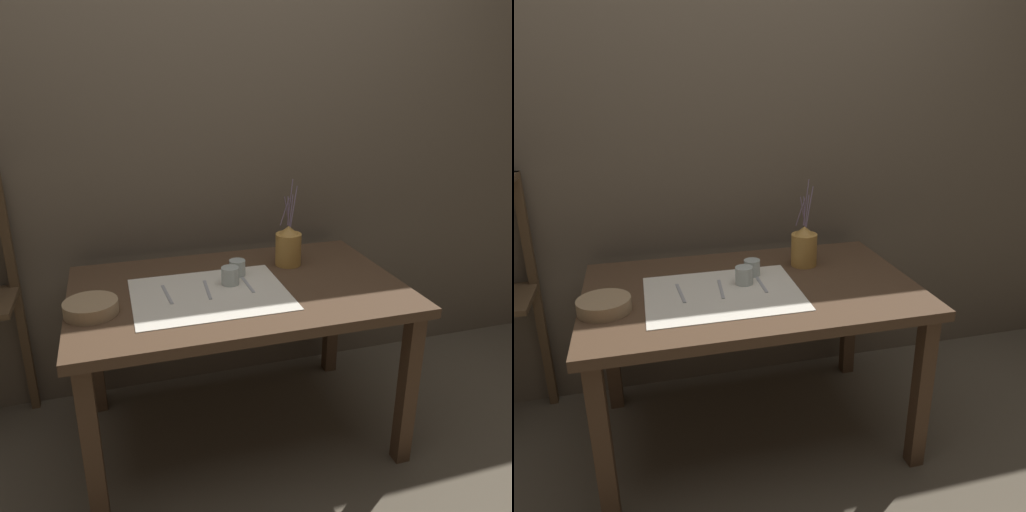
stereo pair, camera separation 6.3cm
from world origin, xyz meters
The scene contains 11 objects.
ground_plane centered at (0.00, 0.00, 0.00)m, with size 12.00×12.00×0.00m, color brown.
stone_wall_back centered at (0.00, 0.52, 1.20)m, with size 7.00×0.06×2.40m.
wooden_table centered at (0.00, 0.00, 0.63)m, with size 1.31×0.83×0.71m.
linen_cloth centered at (-0.12, -0.05, 0.71)m, with size 0.59×0.47×0.00m.
pitcher_with_flowers centered at (0.28, 0.17, 0.79)m, with size 0.11×0.11×0.38m.
wooden_bowl centered at (-0.56, -0.09, 0.74)m, with size 0.19×0.19×0.05m.
glass_tumbler_near centered at (-0.03, 0.02, 0.75)m, with size 0.07×0.07×0.07m.
glass_tumbler_far centered at (0.03, 0.10, 0.75)m, with size 0.07×0.07×0.07m.
knife_center centered at (-0.28, -0.01, 0.72)m, with size 0.03×0.18×0.00m.
fork_inner centered at (-0.13, -0.01, 0.72)m, with size 0.02×0.18×0.00m.
spoon_outer centered at (0.04, 0.06, 0.72)m, with size 0.02×0.19×0.02m.
Camera 1 is at (-0.46, -1.78, 1.51)m, focal length 35.00 mm.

